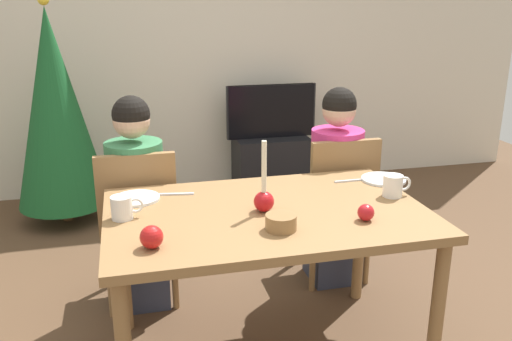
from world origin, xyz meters
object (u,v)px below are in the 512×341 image
at_px(apple_by_left_plate, 366,212).
at_px(chair_left, 139,219).
at_px(mug_right, 393,186).
at_px(person_left_child, 138,207).
at_px(apple_near_candle, 152,237).
at_px(dining_table, 267,227).
at_px(plate_left, 137,198).
at_px(bowl_walnuts, 281,222).
at_px(plate_right, 384,179).
at_px(person_right_child, 335,190).
at_px(chair_right, 337,201).
at_px(candle_centerpiece, 264,197).
at_px(tv_stand, 271,163).
at_px(tv, 271,111).
at_px(christmas_tree, 56,110).
at_px(mug_left, 123,207).

bearing_deg(apple_by_left_plate, chair_left, 138.22).
bearing_deg(mug_right, chair_left, 153.55).
xyz_separation_m(person_left_child, apple_near_candle, (0.03, -0.90, 0.22)).
xyz_separation_m(person_left_child, apple_by_left_plate, (0.92, -0.85, 0.22)).
bearing_deg(apple_by_left_plate, dining_table, 150.25).
relative_size(dining_table, plate_left, 6.58).
bearing_deg(apple_by_left_plate, apple_near_candle, -176.68).
bearing_deg(dining_table, bowl_walnuts, -89.63).
height_order(plate_right, mug_right, mug_right).
relative_size(dining_table, person_right_child, 1.19).
xyz_separation_m(person_left_child, bowl_walnuts, (0.55, -0.86, 0.21)).
relative_size(chair_right, plate_left, 4.23).
height_order(mug_right, apple_near_candle, mug_right).
relative_size(dining_table, candle_centerpiece, 4.41).
height_order(dining_table, chair_left, chair_left).
height_order(person_left_child, apple_by_left_plate, person_left_child).
bearing_deg(apple_by_left_plate, chair_right, 75.19).
xyz_separation_m(tv_stand, tv, (0.00, 0.00, 0.47)).
bearing_deg(bowl_walnuts, christmas_tree, 115.89).
bearing_deg(plate_left, tv_stand, 59.29).
xyz_separation_m(person_right_child, plate_left, (-1.14, -0.37, 0.19)).
height_order(dining_table, mug_right, mug_right).
xyz_separation_m(chair_right, apple_by_left_plate, (-0.22, -0.82, 0.27)).
bearing_deg(apple_near_candle, bowl_walnuts, 5.00).
distance_m(dining_table, mug_right, 0.64).
bearing_deg(mug_left, dining_table, -4.80).
bearing_deg(person_right_child, plate_right, -76.10).
xyz_separation_m(tv_stand, plate_right, (0.03, -2.05, 0.52)).
bearing_deg(mug_right, tv, 89.12).
distance_m(dining_table, apple_by_left_plate, 0.44).
xyz_separation_m(person_left_child, tv_stand, (1.20, 1.66, -0.33)).
xyz_separation_m(chair_left, tv, (1.20, 1.69, 0.20)).
bearing_deg(plate_right, bowl_walnuts, -145.67).
bearing_deg(mug_left, plate_right, 8.62).
distance_m(plate_left, apple_near_candle, 0.53).
relative_size(dining_table, apple_near_candle, 15.90).
distance_m(plate_right, mug_left, 1.31).
relative_size(person_right_child, plate_left, 5.51).
xyz_separation_m(plate_right, mug_right, (-0.06, -0.22, 0.05)).
xyz_separation_m(dining_table, chair_right, (0.59, 0.61, -0.15)).
distance_m(dining_table, plate_right, 0.73).
distance_m(person_left_child, tv_stand, 2.08).
xyz_separation_m(chair_left, apple_by_left_plate, (0.92, -0.82, 0.27)).
relative_size(candle_centerpiece, apple_near_candle, 3.60).
bearing_deg(apple_by_left_plate, bowl_walnuts, -179.03).
relative_size(person_left_child, plate_right, 5.21).
bearing_deg(chair_left, bowl_walnuts, -56.42).
relative_size(chair_left, person_left_child, 0.77).
bearing_deg(chair_right, plate_right, -74.90).
xyz_separation_m(chair_right, tv, (0.07, 1.69, 0.20)).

